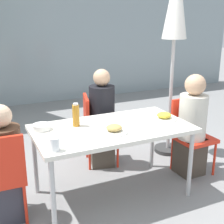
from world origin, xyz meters
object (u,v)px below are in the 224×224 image
object	(u,v)px
chair_left	(0,173)
person_right	(192,127)
chair_far	(95,125)
chair_right	(190,130)
person_left	(6,167)
closed_umbrella	(175,13)
person_far	(102,121)
salad_bowl	(42,127)
bottle	(76,115)
drinking_cup	(55,144)

from	to	relation	value
chair_left	person_right	world-z (taller)	person_right
person_right	chair_far	xyz separation A→B (m)	(-0.89, 0.70, -0.06)
chair_right	chair_far	size ratio (longest dim) A/B	1.00
person_left	closed_umbrella	size ratio (longest dim) A/B	0.44
closed_umbrella	chair_far	bearing A→B (deg)	175.23
chair_left	person_right	xyz separation A→B (m)	(2.06, 0.08, 0.06)
person_far	salad_bowl	xyz separation A→B (m)	(-0.81, -0.46, 0.20)
person_right	closed_umbrella	bearing A→B (deg)	-103.94
chair_far	closed_umbrella	world-z (taller)	closed_umbrella
person_right	chair_far	distance (m)	1.14
chair_right	bottle	xyz separation A→B (m)	(-1.36, 0.05, 0.35)
person_far	closed_umbrella	distance (m)	1.56
chair_far	salad_bowl	bearing A→B (deg)	-39.70
chair_left	person_far	xyz separation A→B (m)	(1.24, 0.71, 0.07)
person_far	bottle	world-z (taller)	person_far
chair_far	person_right	bearing A→B (deg)	66.77
chair_left	closed_umbrella	world-z (taller)	closed_umbrella
chair_far	drinking_cup	world-z (taller)	chair_far
chair_left	person_left	bearing A→B (deg)	58.10
chair_left	salad_bowl	distance (m)	0.56
person_right	person_far	size ratio (longest dim) A/B	0.99
chair_left	closed_umbrella	xyz separation A→B (m)	(2.20, 0.70, 1.29)
person_left	bottle	distance (m)	0.79
person_right	chair_right	bearing A→B (deg)	-121.90
person_right	closed_umbrella	xyz separation A→B (m)	(0.13, 0.62, 1.23)
chair_right	drinking_cup	distance (m)	1.78
salad_bowl	bottle	bearing A→B (deg)	-6.33
salad_bowl	person_right	bearing A→B (deg)	-5.98
bottle	chair_left	bearing A→B (deg)	-163.98
person_left	chair_right	distance (m)	2.06
person_right	closed_umbrella	size ratio (longest dim) A/B	0.48
bottle	salad_bowl	xyz separation A→B (m)	(-0.33, 0.04, -0.08)
chair_left	drinking_cup	distance (m)	0.57
chair_right	closed_umbrella	bearing A→B (deg)	-100.85
chair_right	salad_bowl	bearing A→B (deg)	-4.90
person_left	chair_far	world-z (taller)	person_left
person_far	salad_bowl	bearing A→B (deg)	-45.45
chair_far	closed_umbrella	distance (m)	1.65
person_far	salad_bowl	size ratio (longest dim) A/B	7.02
person_right	drinking_cup	world-z (taller)	person_right
person_left	drinking_cup	size ratio (longest dim) A/B	9.84
chair_left	drinking_cup	world-z (taller)	chair_left
closed_umbrella	drinking_cup	bearing A→B (deg)	-151.63
chair_right	drinking_cup	size ratio (longest dim) A/B	7.86
chair_left	person_far	bearing A→B (deg)	31.75
person_left	person_far	size ratio (longest dim) A/B	0.91
closed_umbrella	salad_bowl	size ratio (longest dim) A/B	14.29
chair_left	person_far	world-z (taller)	person_far
chair_right	chair_far	bearing A→B (deg)	-35.28
person_left	salad_bowl	distance (m)	0.48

